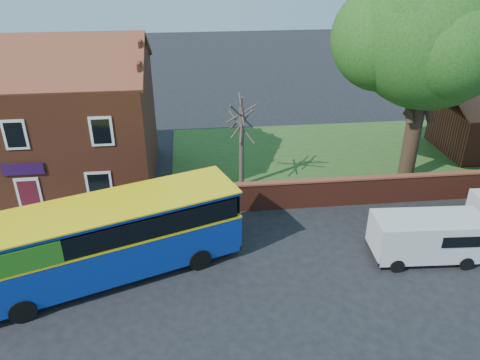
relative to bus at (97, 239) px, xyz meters
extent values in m
plane|color=black|center=(2.76, -2.22, -1.92)|extent=(120.00, 120.00, 0.00)
cube|color=gray|center=(-4.24, 3.53, -1.86)|extent=(18.00, 3.50, 0.12)
cube|color=slate|center=(-4.24, 1.78, -1.85)|extent=(18.00, 0.15, 0.14)
cube|color=#426B28|center=(15.76, 10.78, -1.90)|extent=(26.00, 12.00, 0.04)
cube|color=brown|center=(-4.24, 9.28, 1.33)|extent=(12.00, 8.00, 6.50)
cube|color=brown|center=(-4.24, 7.28, 5.58)|extent=(12.30, 4.08, 2.16)
cube|color=brown|center=(-4.24, 11.28, 5.58)|extent=(12.30, 4.08, 2.16)
cube|color=black|center=(-4.24, 5.25, 2.68)|extent=(1.10, 0.06, 1.50)
cube|color=#4C0F19|center=(-4.24, 5.23, -0.82)|extent=(0.95, 0.04, 2.10)
cube|color=silver|center=(-4.24, 5.25, -0.77)|extent=(1.20, 0.06, 2.30)
cube|color=#250C35|center=(-4.24, 5.22, 0.88)|extent=(2.00, 0.06, 0.60)
cube|color=maroon|center=(15.76, 4.78, -1.17)|extent=(22.00, 0.30, 1.50)
cube|color=brown|center=(15.76, 4.78, -0.37)|extent=(22.00, 0.38, 0.10)
cube|color=#0D3094|center=(0.34, 0.12, -0.65)|extent=(11.41, 6.39, 1.77)
cube|color=yellow|center=(0.34, 0.12, 0.23)|extent=(11.43, 6.42, 0.10)
cube|color=black|center=(0.34, 0.12, 0.76)|extent=(10.99, 6.26, 0.88)
cube|color=#2C7C1B|center=(-3.11, -1.12, 0.76)|extent=(4.51, 3.94, 0.94)
cube|color=#0D3094|center=(0.34, 0.12, 1.36)|extent=(11.41, 6.39, 0.14)
cube|color=yellow|center=(0.34, 0.12, 1.44)|extent=(11.46, 6.44, 0.06)
cylinder|color=black|center=(-2.56, -2.32, -1.42)|extent=(1.04, 0.60, 1.00)
cylinder|color=black|center=(-3.45, 0.15, -1.42)|extent=(1.04, 0.60, 1.00)
cylinder|color=black|center=(4.13, 0.10, -1.42)|extent=(1.04, 0.60, 1.00)
cylinder|color=black|center=(3.24, 2.56, -1.42)|extent=(1.04, 0.60, 1.00)
cube|color=silver|center=(14.16, -0.24, -0.73)|extent=(4.88, 2.18, 1.82)
cube|color=black|center=(16.31, -0.37, -0.44)|extent=(0.17, 1.63, 0.72)
cube|color=black|center=(16.51, -0.38, -1.54)|extent=(0.21, 1.91, 0.23)
cylinder|color=black|center=(12.58, -1.05, -1.61)|extent=(0.64, 0.26, 0.63)
cylinder|color=black|center=(12.69, 0.74, -1.61)|extent=(0.64, 0.26, 0.63)
cylinder|color=black|center=(15.64, -1.23, -1.61)|extent=(0.64, 0.26, 0.63)
cylinder|color=black|center=(15.74, 0.56, -1.61)|extent=(0.64, 0.26, 0.63)
cylinder|color=black|center=(18.25, 2.21, -1.63)|extent=(0.60, 0.24, 0.60)
cylinder|color=black|center=(16.73, 7.45, 0.71)|extent=(0.92, 0.92, 5.27)
sphere|color=#357725|center=(16.73, 7.45, 6.67)|extent=(8.25, 8.25, 8.25)
sphere|color=#357725|center=(19.13, 7.91, 5.98)|extent=(5.96, 5.96, 5.96)
sphere|color=#357725|center=(14.55, 8.14, 6.21)|extent=(5.73, 5.73, 5.73)
cylinder|color=#4C4238|center=(6.81, 7.54, 0.46)|extent=(0.27, 0.27, 4.76)
cylinder|color=#4C4238|center=(6.81, 7.54, 2.16)|extent=(0.28, 2.32, 1.87)
cylinder|color=#4C4238|center=(6.81, 7.54, 1.99)|extent=(1.21, 1.72, 1.71)
cylinder|color=#4C4238|center=(6.81, 7.54, 2.33)|extent=(1.95, 0.89, 1.90)
camera|label=1|loc=(4.06, -16.38, 10.99)|focal=35.00mm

